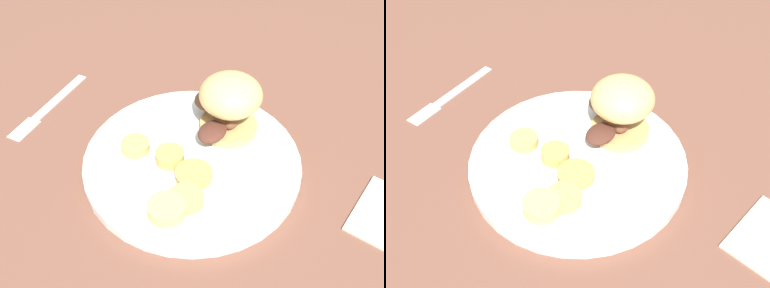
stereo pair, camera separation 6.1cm
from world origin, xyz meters
TOP-DOWN VIEW (x-y plane):
  - ground_plane at (0.00, 0.00)m, footprint 4.00×4.00m
  - dinner_plate at (0.00, 0.00)m, footprint 0.30×0.30m
  - sandwich at (0.07, -0.04)m, footprint 0.12×0.10m
  - potato_round_0 at (-0.04, -0.01)m, footprint 0.05×0.05m
  - potato_round_1 at (0.00, 0.08)m, footprint 0.04×0.04m
  - potato_round_2 at (-0.01, 0.03)m, footprint 0.04×0.04m
  - potato_round_3 at (-0.10, 0.01)m, footprint 0.05×0.05m
  - potato_round_4 at (-0.08, -0.01)m, footprint 0.05×0.05m
  - fork at (0.08, 0.25)m, footprint 0.18×0.06m

SIDE VIEW (x-z plane):
  - ground_plane at x=0.00m, z-range 0.00..0.00m
  - fork at x=0.08m, z-range 0.00..0.00m
  - dinner_plate at x=0.00m, z-range 0.00..0.02m
  - potato_round_0 at x=-0.04m, z-range 0.02..0.03m
  - potato_round_4 at x=-0.08m, z-range 0.02..0.03m
  - potato_round_1 at x=0.00m, z-range 0.02..0.03m
  - potato_round_2 at x=-0.01m, z-range 0.02..0.03m
  - potato_round_3 at x=-0.10m, z-range 0.02..0.03m
  - sandwich at x=0.07m, z-range 0.02..0.11m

